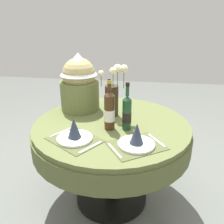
{
  "coord_description": "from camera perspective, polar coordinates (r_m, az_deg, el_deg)",
  "views": [
    {
      "loc": [
        0.25,
        -1.69,
        1.53
      ],
      "look_at": [
        0.0,
        0.03,
        0.82
      ],
      "focal_mm": 38.58,
      "sensor_mm": 36.0,
      "label": 1
    }
  ],
  "objects": [
    {
      "name": "gift_tub_back_left",
      "position": [
        2.09,
        -7.78,
        7.43
      ],
      "size": [
        0.33,
        0.33,
        0.5
      ],
      "color": "olive",
      "rests_on": "dining_table"
    },
    {
      "name": "ground",
      "position": [
        2.29,
        -0.11,
        -19.57
      ],
      "size": [
        8.0,
        8.0,
        0.0
      ],
      "primitive_type": "plane",
      "color": "slate"
    },
    {
      "name": "place_setting_left",
      "position": [
        1.64,
        -8.89,
        -5.1
      ],
      "size": [
        0.43,
        0.41,
        0.16
      ],
      "color": "#4E562F",
      "rests_on": "dining_table"
    },
    {
      "name": "wine_bottle_centre",
      "position": [
        1.74,
        3.55,
        -0.14
      ],
      "size": [
        0.07,
        0.07,
        0.35
      ],
      "color": "#194223",
      "rests_on": "dining_table"
    },
    {
      "name": "flower_vase",
      "position": [
        1.95,
        0.16,
        4.14
      ],
      "size": [
        0.23,
        0.13,
        0.44
      ],
      "color": "#332819",
      "rests_on": "dining_table"
    },
    {
      "name": "wine_bottle_left",
      "position": [
        1.73,
        -0.45,
        0.38
      ],
      "size": [
        0.08,
        0.08,
        0.37
      ],
      "color": "#422814",
      "rests_on": "dining_table"
    },
    {
      "name": "dining_table",
      "position": [
        1.94,
        -0.13,
        -6.04
      ],
      "size": [
        1.24,
        1.24,
        0.74
      ],
      "color": "#5B6638",
      "rests_on": "ground"
    },
    {
      "name": "place_setting_right",
      "position": [
        1.56,
        5.83,
        -6.48
      ],
      "size": [
        0.43,
        0.4,
        0.16
      ],
      "color": "#4E562F",
      "rests_on": "dining_table"
    }
  ]
}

